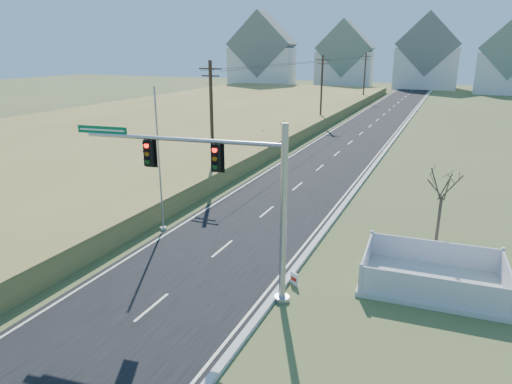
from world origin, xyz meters
name	(u,v)px	position (x,y,z in m)	size (l,w,h in m)	color
ground	(179,285)	(0.00, 0.00, 0.00)	(260.00, 260.00, 0.00)	#485529
road	(375,122)	(0.00, 50.00, 0.03)	(8.00, 180.00, 0.06)	black
curb	(406,123)	(4.15, 50.00, 0.09)	(0.30, 180.00, 0.18)	#B2AFA8
reed_marsh	(189,117)	(-24.00, 40.00, 0.65)	(38.00, 110.00, 1.30)	olive
utility_pole_near	(212,120)	(-6.50, 15.00, 4.68)	(1.80, 0.26, 9.00)	#422D1E
utility_pole_mid	(321,89)	(-6.50, 45.00, 4.68)	(1.80, 0.26, 9.00)	#422D1E
utility_pole_far	(365,77)	(-6.50, 75.00, 4.68)	(1.80, 0.26, 9.00)	#422D1E
condo_nw	(262,57)	(-38.00, 100.00, 7.70)	(17.69, 13.38, 19.05)	silver
condo_nnw	(345,60)	(-18.00, 108.00, 6.94)	(14.93, 11.17, 17.03)	silver
condo_n	(427,58)	(2.00, 112.00, 7.61)	(15.27, 10.20, 18.54)	silver
condo_ne	(510,63)	(20.00, 104.00, 6.84)	(14.12, 10.51, 16.52)	silver
traffic_signal_mast	(237,193)	(2.64, 0.36, 4.44)	(9.03, 1.41, 7.24)	#9EA0A5
fence_enclosure	(432,280)	(10.00, 4.28, 0.27)	(6.16, 4.39, 1.35)	#B7B5AD
open_sign	(294,279)	(4.54, 2.00, 0.31)	(0.42, 0.29, 0.58)	white
flagpole	(160,176)	(-4.30, 5.07, 3.17)	(0.36, 0.36, 7.95)	#B7B5AD
bare_tree	(443,183)	(9.95, 7.24, 3.83)	(1.79, 1.79, 4.75)	#4C3F33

